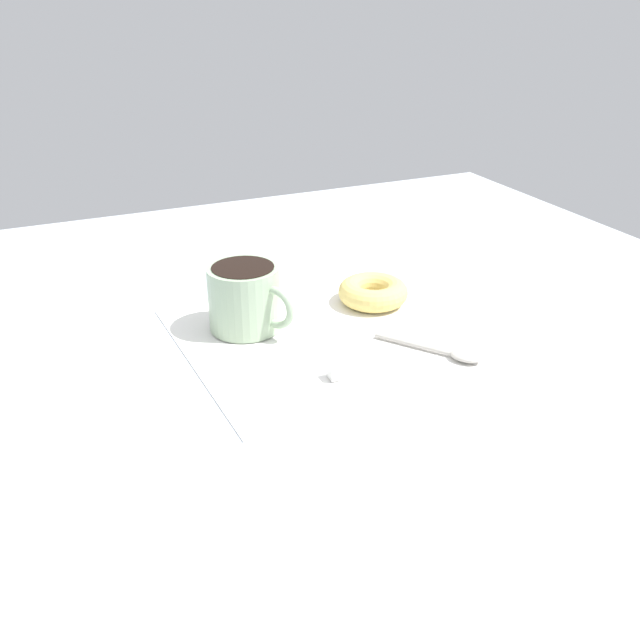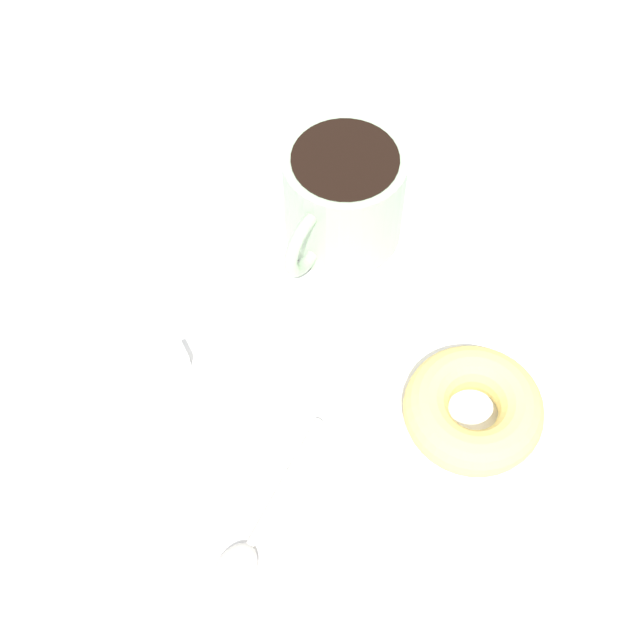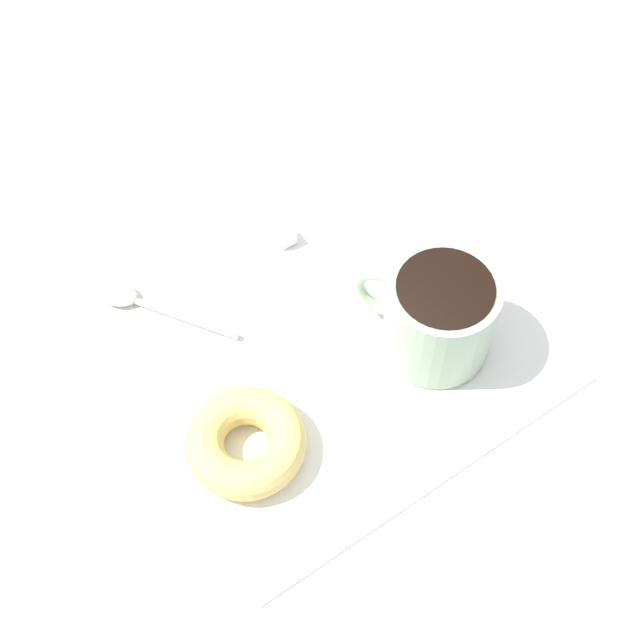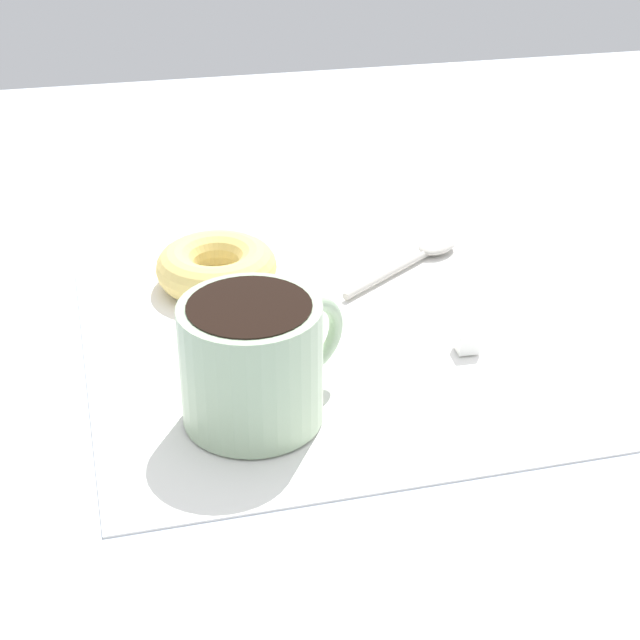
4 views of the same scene
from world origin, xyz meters
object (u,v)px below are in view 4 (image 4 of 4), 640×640
coffee_cup (254,360)px  spoon (424,253)px  sugar_cube (467,340)px  donut (217,267)px

coffee_cup → spoon: size_ratio=0.96×
spoon → sugar_cube: (1.00, 13.67, 0.33)cm
coffee_cup → donut: coffee_cup is taller
coffee_cup → spoon: bearing=-131.0°
donut → sugar_cube: donut is taller
spoon → sugar_cube: 13.71cm
donut → coffee_cup: bearing=91.0°
coffee_cup → sugar_cube: size_ratio=7.36×
coffee_cup → spoon: coffee_cup is taller
coffee_cup → spoon: (-15.97, -18.36, -3.63)cm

